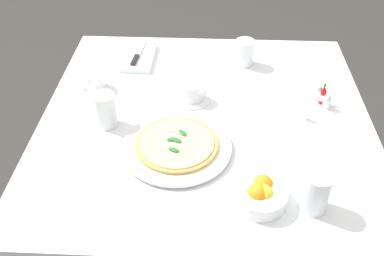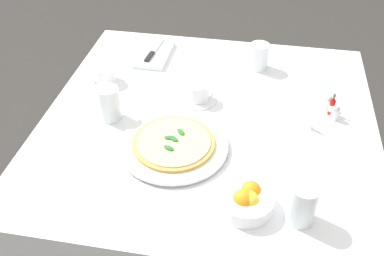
{
  "view_description": "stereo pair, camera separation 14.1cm",
  "coord_description": "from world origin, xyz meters",
  "px_view_note": "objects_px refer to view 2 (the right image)",
  "views": [
    {
      "loc": [
        -1.17,
        -0.01,
        1.67
      ],
      "look_at": [
        -0.08,
        0.04,
        0.76
      ],
      "focal_mm": 40.62,
      "sensor_mm": 36.0,
      "label": 1
    },
    {
      "loc": [
        -1.16,
        -0.15,
        1.67
      ],
      "look_at": [
        -0.08,
        0.04,
        0.76
      ],
      "focal_mm": 40.62,
      "sensor_mm": 36.0,
      "label": 2
    }
  ],
  "objects_px": {
    "hot_sauce_bottle": "(332,106)",
    "menu_card": "(302,117)",
    "coffee_cup_near_left": "(106,75)",
    "water_glass_left_edge": "(110,106)",
    "pepper_shaker": "(335,113)",
    "pizza": "(174,142)",
    "napkin_folded": "(154,54)",
    "coffee_cup_near_right": "(199,93)",
    "salt_shaker": "(328,103)",
    "pizza_plate": "(174,146)",
    "dinner_knife": "(154,51)",
    "citrus_bowl": "(246,200)",
    "water_glass_center_back": "(302,206)",
    "water_glass_back_corner": "(259,58)"
  },
  "relations": [
    {
      "from": "citrus_bowl",
      "to": "pepper_shaker",
      "type": "xyz_separation_m",
      "value": [
        0.44,
        -0.26,
        -0.0
      ]
    },
    {
      "from": "menu_card",
      "to": "pepper_shaker",
      "type": "bearing_deg",
      "value": 66.74
    },
    {
      "from": "citrus_bowl",
      "to": "pepper_shaker",
      "type": "distance_m",
      "value": 0.51
    },
    {
      "from": "coffee_cup_near_right",
      "to": "salt_shaker",
      "type": "distance_m",
      "value": 0.45
    },
    {
      "from": "citrus_bowl",
      "to": "water_glass_left_edge",
      "type": "bearing_deg",
      "value": 57.09
    },
    {
      "from": "water_glass_left_edge",
      "to": "citrus_bowl",
      "type": "distance_m",
      "value": 0.58
    },
    {
      "from": "menu_card",
      "to": "coffee_cup_near_right",
      "type": "bearing_deg",
      "value": -147.16
    },
    {
      "from": "pizza_plate",
      "to": "pepper_shaker",
      "type": "relative_size",
      "value": 6.1
    },
    {
      "from": "coffee_cup_near_left",
      "to": "water_glass_back_corner",
      "type": "distance_m",
      "value": 0.6
    },
    {
      "from": "coffee_cup_near_right",
      "to": "water_glass_back_corner",
      "type": "height_order",
      "value": "water_glass_back_corner"
    },
    {
      "from": "hot_sauce_bottle",
      "to": "water_glass_left_edge",
      "type": "bearing_deg",
      "value": 101.82
    },
    {
      "from": "pizza",
      "to": "napkin_folded",
      "type": "distance_m",
      "value": 0.58
    },
    {
      "from": "pizza_plate",
      "to": "salt_shaker",
      "type": "relative_size",
      "value": 6.1
    },
    {
      "from": "coffee_cup_near_left",
      "to": "water_glass_left_edge",
      "type": "relative_size",
      "value": 1.09
    },
    {
      "from": "hot_sauce_bottle",
      "to": "dinner_knife",
      "type": "bearing_deg",
      "value": 68.36
    },
    {
      "from": "pizza_plate",
      "to": "pizza",
      "type": "relative_size",
      "value": 1.33
    },
    {
      "from": "water_glass_center_back",
      "to": "napkin_folded",
      "type": "bearing_deg",
      "value": 37.69
    },
    {
      "from": "hot_sauce_bottle",
      "to": "salt_shaker",
      "type": "bearing_deg",
      "value": 19.65
    },
    {
      "from": "coffee_cup_near_right",
      "to": "menu_card",
      "type": "height_order",
      "value": "coffee_cup_near_right"
    },
    {
      "from": "coffee_cup_near_left",
      "to": "pepper_shaker",
      "type": "xyz_separation_m",
      "value": [
        -0.08,
        -0.84,
        -0.0
      ]
    },
    {
      "from": "coffee_cup_near_left",
      "to": "napkin_folded",
      "type": "height_order",
      "value": "coffee_cup_near_left"
    },
    {
      "from": "coffee_cup_near_right",
      "to": "pepper_shaker",
      "type": "height_order",
      "value": "coffee_cup_near_right"
    },
    {
      "from": "pizza_plate",
      "to": "menu_card",
      "type": "relative_size",
      "value": 5.11
    },
    {
      "from": "napkin_folded",
      "to": "coffee_cup_near_left",
      "type": "bearing_deg",
      "value": 150.68
    },
    {
      "from": "coffee_cup_near_left",
      "to": "salt_shaker",
      "type": "relative_size",
      "value": 2.34
    },
    {
      "from": "salt_shaker",
      "to": "pepper_shaker",
      "type": "bearing_deg",
      "value": -160.35
    },
    {
      "from": "hot_sauce_bottle",
      "to": "menu_card",
      "type": "height_order",
      "value": "hot_sauce_bottle"
    },
    {
      "from": "pizza",
      "to": "dinner_knife",
      "type": "xyz_separation_m",
      "value": [
        0.55,
        0.2,
        -0.0
      ]
    },
    {
      "from": "salt_shaker",
      "to": "pepper_shaker",
      "type": "xyz_separation_m",
      "value": [
        -0.06,
        -0.02,
        0.0
      ]
    },
    {
      "from": "coffee_cup_near_left",
      "to": "citrus_bowl",
      "type": "distance_m",
      "value": 0.78
    },
    {
      "from": "pizza_plate",
      "to": "dinner_knife",
      "type": "distance_m",
      "value": 0.58
    },
    {
      "from": "coffee_cup_near_right",
      "to": "menu_card",
      "type": "distance_m",
      "value": 0.37
    },
    {
      "from": "water_glass_left_edge",
      "to": "dinner_knife",
      "type": "bearing_deg",
      "value": -5.56
    },
    {
      "from": "salt_shaker",
      "to": "water_glass_back_corner",
      "type": "bearing_deg",
      "value": 47.97
    },
    {
      "from": "citrus_bowl",
      "to": "pepper_shaker",
      "type": "bearing_deg",
      "value": -30.95
    },
    {
      "from": "citrus_bowl",
      "to": "water_glass_center_back",
      "type": "bearing_deg",
      "value": -96.36
    },
    {
      "from": "pizza",
      "to": "hot_sauce_bottle",
      "type": "height_order",
      "value": "hot_sauce_bottle"
    },
    {
      "from": "napkin_folded",
      "to": "pepper_shaker",
      "type": "distance_m",
      "value": 0.77
    },
    {
      "from": "water_glass_center_back",
      "to": "napkin_folded",
      "type": "distance_m",
      "value": 0.96
    },
    {
      "from": "dinner_knife",
      "to": "citrus_bowl",
      "type": "bearing_deg",
      "value": -143.51
    },
    {
      "from": "hot_sauce_bottle",
      "to": "pepper_shaker",
      "type": "xyz_separation_m",
      "value": [
        -0.03,
        -0.01,
        -0.01
      ]
    },
    {
      "from": "pizza",
      "to": "napkin_folded",
      "type": "bearing_deg",
      "value": 20.27
    },
    {
      "from": "water_glass_left_edge",
      "to": "water_glass_back_corner",
      "type": "bearing_deg",
      "value": -48.93
    },
    {
      "from": "pizza",
      "to": "menu_card",
      "type": "height_order",
      "value": "menu_card"
    },
    {
      "from": "water_glass_back_corner",
      "to": "dinner_knife",
      "type": "bearing_deg",
      "value": 87.55
    },
    {
      "from": "water_glass_left_edge",
      "to": "napkin_folded",
      "type": "distance_m",
      "value": 0.43
    },
    {
      "from": "pizza_plate",
      "to": "citrus_bowl",
      "type": "height_order",
      "value": "citrus_bowl"
    },
    {
      "from": "salt_shaker",
      "to": "menu_card",
      "type": "bearing_deg",
      "value": 138.1
    },
    {
      "from": "pizza_plate",
      "to": "coffee_cup_near_left",
      "type": "height_order",
      "value": "coffee_cup_near_left"
    },
    {
      "from": "coffee_cup_near_left",
      "to": "napkin_folded",
      "type": "bearing_deg",
      "value": -30.67
    }
  ]
}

